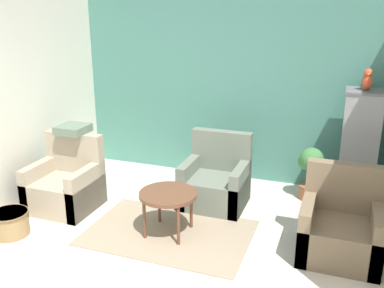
{
  "coord_description": "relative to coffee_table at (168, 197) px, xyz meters",
  "views": [
    {
      "loc": [
        1.59,
        -2.87,
        2.48
      ],
      "look_at": [
        0.0,
        1.51,
        0.96
      ],
      "focal_mm": 40.0,
      "sensor_mm": 36.0,
      "label": 1
    }
  ],
  "objects": [
    {
      "name": "wall_back_accent",
      "position": [
        0.13,
        1.96,
        0.92
      ],
      "size": [
        4.6,
        0.06,
        2.74
      ],
      "color": "#4C897A",
      "rests_on": "ground_plane"
    },
    {
      "name": "wall_left",
      "position": [
        -2.14,
        0.41,
        0.92
      ],
      "size": [
        0.06,
        3.03,
        2.74
      ],
      "color": "silver",
      "rests_on": "ground_plane"
    },
    {
      "name": "area_rug",
      "position": [
        0.0,
        0.0,
        -0.45
      ],
      "size": [
        1.84,
        1.23,
        0.01
      ],
      "color": "gray",
      "rests_on": "ground_plane"
    },
    {
      "name": "coffee_table",
      "position": [
        0.0,
        0.0,
        0.0
      ],
      "size": [
        0.65,
        0.65,
        0.51
      ],
      "color": "brown",
      "rests_on": "ground_plane"
    },
    {
      "name": "armchair_left",
      "position": [
        -1.49,
        0.18,
        -0.16
      ],
      "size": [
        0.79,
        0.73,
        0.92
      ],
      "color": "tan",
      "rests_on": "ground_plane"
    },
    {
      "name": "armchair_right",
      "position": [
        1.83,
        0.2,
        -0.16
      ],
      "size": [
        0.79,
        0.73,
        0.92
      ],
      "color": "#7A664C",
      "rests_on": "ground_plane"
    },
    {
      "name": "armchair_middle",
      "position": [
        0.28,
        0.91,
        -0.16
      ],
      "size": [
        0.79,
        0.73,
        0.92
      ],
      "color": "slate",
      "rests_on": "ground_plane"
    },
    {
      "name": "birdcage",
      "position": [
        1.96,
        1.52,
        0.29
      ],
      "size": [
        0.54,
        0.54,
        1.51
      ],
      "color": "slate",
      "rests_on": "ground_plane"
    },
    {
      "name": "parrot",
      "position": [
        1.96,
        1.52,
        1.17
      ],
      "size": [
        0.12,
        0.22,
        0.27
      ],
      "color": "#D14C2D",
      "rests_on": "birdcage"
    },
    {
      "name": "potted_plant",
      "position": [
        1.4,
        1.5,
        -0.03
      ],
      "size": [
        0.35,
        0.32,
        0.71
      ],
      "color": "brown",
      "rests_on": "ground_plane"
    },
    {
      "name": "wicker_basket",
      "position": [
        -1.67,
        -0.63,
        -0.31
      ],
      "size": [
        0.42,
        0.42,
        0.28
      ],
      "color": "#A37F51",
      "rests_on": "ground_plane"
    },
    {
      "name": "throw_pillow",
      "position": [
        -1.49,
        0.43,
        0.52
      ],
      "size": [
        0.36,
        0.36,
        0.1
      ],
      "color": "slate",
      "rests_on": "armchair_left"
    }
  ]
}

